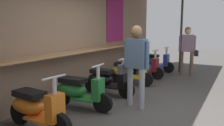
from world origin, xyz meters
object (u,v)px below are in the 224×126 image
Objects in this scene: scooter_orange at (35,107)px; scooter_black at (106,80)px; scooter_blue at (154,61)px; shopper_browsing at (136,58)px; scooter_green at (78,91)px; shopper_with_handbag at (188,46)px; scooter_yellow at (128,72)px; scooter_maroon at (142,66)px.

scooter_black is at bearing 93.79° from scooter_orange.
scooter_orange is 1.00× the size of scooter_blue.
scooter_blue is at bearing -159.95° from shopper_browsing.
shopper_browsing is (0.68, -1.00, 0.67)m from scooter_green.
scooter_orange and scooter_black have the same top height.
shopper_with_handbag reaches higher than scooter_green.
scooter_green is at bearing 143.46° from shopper_with_handbag.
scooter_green is 4.91m from shopper_with_handbag.
scooter_yellow is 2.39m from scooter_blue.
scooter_yellow is at bearing -88.16° from scooter_blue.
scooter_orange is 2.30m from scooter_black.
shopper_browsing is (-1.73, -1.00, 0.67)m from scooter_yellow.
scooter_green is at bearing -86.07° from scooter_maroon.
scooter_blue is 0.81× the size of shopper_browsing.
scooter_black is (1.14, 0.00, 0.00)m from scooter_green.
scooter_green is 0.81× the size of shopper_browsing.
scooter_blue is (3.65, -0.00, 0.00)m from scooter_black.
scooter_black is 1.00× the size of scooter_yellow.
shopper_browsing reaches higher than shopper_with_handbag.
scooter_green is 1.14m from scooter_black.
shopper_browsing is at bearing 30.00° from scooter_green.
scooter_maroon is (1.12, -0.00, 0.00)m from scooter_yellow.
scooter_green is 0.82× the size of shopper_with_handbag.
shopper_with_handbag is (1.17, -1.25, 0.66)m from scooter_maroon.
scooter_black and scooter_maroon have the same top height.
scooter_orange is 3.56m from scooter_yellow.
scooter_orange and scooter_maroon have the same top height.
scooter_black and scooter_yellow have the same top height.
scooter_black is 2.38m from scooter_maroon.
scooter_maroon is at bearing -154.27° from shopper_browsing.
shopper_browsing is at bearing 65.27° from scooter_orange.
scooter_blue is at bearing 85.71° from scooter_green.
scooter_blue is 1.42m from shopper_with_handbag.
shopper_with_handbag reaches higher than scooter_blue.
scooter_black is 1.00× the size of scooter_maroon.
scooter_green is 1.38m from shopper_browsing.
scooter_orange is at bearing -88.16° from scooter_blue.
scooter_green and scooter_yellow have the same top height.
scooter_black is 1.00× the size of scooter_blue.
scooter_blue is at bearing 86.86° from scooter_yellow.
shopper_with_handbag is at bearing 47.13° from scooter_maroon.
scooter_green and scooter_maroon have the same top height.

